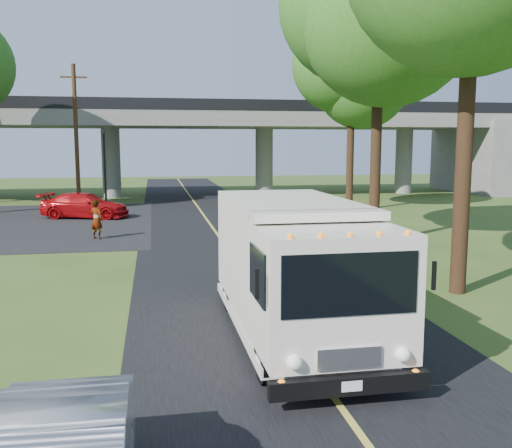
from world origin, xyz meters
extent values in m
plane|color=#36501C|center=(0.00, 0.00, 0.00)|extent=(120.00, 120.00, 0.00)
cube|color=black|center=(0.00, 10.00, 0.01)|extent=(7.00, 90.00, 0.02)
cube|color=gold|center=(0.00, 10.00, 0.03)|extent=(0.12, 90.00, 0.01)
cube|color=slate|center=(0.00, 32.00, 6.00)|extent=(50.00, 9.00, 1.20)
cube|color=black|center=(0.00, 27.60, 6.90)|extent=(50.00, 0.25, 0.80)
cube|color=black|center=(0.00, 36.40, 6.90)|extent=(50.00, 0.25, 0.80)
cube|color=slate|center=(25.00, 32.00, 3.00)|extent=(4.00, 10.00, 6.00)
cylinder|color=slate|center=(-6.00, 32.00, 2.70)|extent=(1.40, 1.40, 5.40)
cylinder|color=slate|center=(6.00, 32.00, 2.70)|extent=(1.40, 1.40, 5.40)
cylinder|color=slate|center=(18.00, 32.00, 2.70)|extent=(1.40, 1.40, 5.40)
cylinder|color=black|center=(-6.00, 26.00, 2.60)|extent=(0.14, 0.14, 5.20)
imported|color=black|center=(-6.00, 26.00, 4.60)|extent=(0.18, 0.22, 1.10)
cylinder|color=#472D19|center=(-7.50, 24.00, 4.50)|extent=(0.26, 0.26, 9.00)
cube|color=#472D19|center=(-7.50, 24.00, 8.20)|extent=(1.60, 0.10, 0.10)
cylinder|color=#382314|center=(5.50, 1.00, 3.50)|extent=(0.44, 0.44, 7.00)
cylinder|color=#382314|center=(6.20, 9.00, 3.85)|extent=(0.44, 0.44, 7.70)
sphere|color=#2D691B|center=(6.20, 9.00, 9.50)|extent=(6.48, 6.48, 6.48)
cylinder|color=#382314|center=(9.00, 20.00, 3.32)|extent=(0.44, 0.44, 6.65)
sphere|color=#2D691B|center=(9.00, 20.00, 8.20)|extent=(5.58, 5.58, 5.58)
sphere|color=#2D691B|center=(9.50, 19.60, 8.50)|extent=(4.96, 4.96, 4.96)
cube|color=silver|center=(0.09, -0.96, 1.76)|extent=(2.55, 4.64, 2.36)
cube|color=silver|center=(0.12, -4.21, 1.65)|extent=(2.53, 1.91, 2.15)
cube|color=black|center=(0.13, -5.13, 1.99)|extent=(2.20, 0.10, 1.00)
cube|color=black|center=(0.13, -5.24, 0.40)|extent=(2.62, 0.21, 0.29)
cube|color=silver|center=(0.10, -1.38, 0.31)|extent=(2.57, 6.11, 0.19)
cylinder|color=black|center=(-0.95, -4.01, 0.47)|extent=(0.30, 0.95, 0.94)
cylinder|color=black|center=(1.19, -3.99, 0.47)|extent=(0.30, 0.95, 0.94)
cylinder|color=black|center=(-0.99, 0.40, 0.47)|extent=(0.30, 0.95, 0.94)
cylinder|color=black|center=(1.15, 0.41, 0.47)|extent=(0.30, 0.95, 0.94)
imported|color=#AB0A0D|center=(-6.64, 19.63, 0.71)|extent=(5.23, 3.21, 1.42)
imported|color=gray|center=(-5.31, 12.13, 0.87)|extent=(0.76, 0.70, 1.73)
camera|label=1|loc=(-2.82, -13.32, 4.15)|focal=40.00mm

